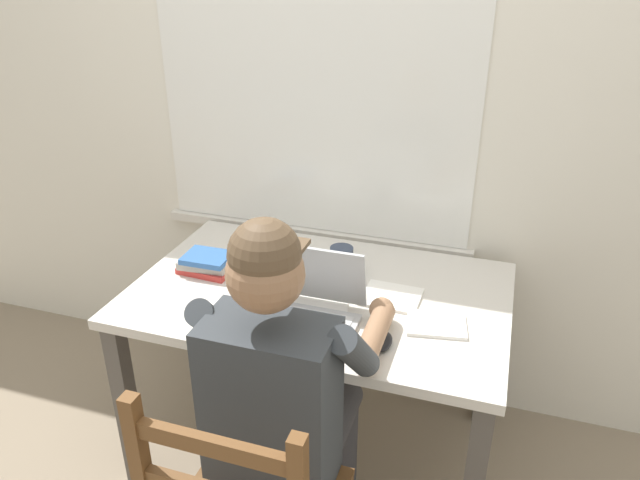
{
  "coord_description": "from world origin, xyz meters",
  "views": [
    {
      "loc": [
        0.57,
        -1.72,
        1.8
      ],
      "look_at": [
        0.02,
        -0.05,
        0.95
      ],
      "focal_mm": 33.57,
      "sensor_mm": 36.0,
      "label": 1
    }
  ],
  "objects_px": {
    "desk": "(319,312)",
    "laptop": "(308,305)",
    "coffee_mug_dark": "(342,260)",
    "seated_person": "(286,388)",
    "coffee_mug_white": "(262,240)",
    "book_stack_main": "(207,263)",
    "computer_mouse": "(382,341)"
  },
  "relations": [
    {
      "from": "computer_mouse",
      "to": "book_stack_main",
      "type": "distance_m",
      "value": 0.77
    },
    {
      "from": "seated_person",
      "to": "coffee_mug_dark",
      "type": "relative_size",
      "value": 10.2
    },
    {
      "from": "laptop",
      "to": "coffee_mug_dark",
      "type": "bearing_deg",
      "value": 87.3
    },
    {
      "from": "desk",
      "to": "computer_mouse",
      "type": "xyz_separation_m",
      "value": [
        0.28,
        -0.26,
        0.11
      ]
    },
    {
      "from": "desk",
      "to": "computer_mouse",
      "type": "distance_m",
      "value": 0.4
    },
    {
      "from": "seated_person",
      "to": "coffee_mug_dark",
      "type": "xyz_separation_m",
      "value": [
        -0.02,
        0.63,
        0.09
      ]
    },
    {
      "from": "computer_mouse",
      "to": "book_stack_main",
      "type": "bearing_deg",
      "value": 160.14
    },
    {
      "from": "coffee_mug_dark",
      "to": "desk",
      "type": "bearing_deg",
      "value": -105.46
    },
    {
      "from": "laptop",
      "to": "seated_person",
      "type": "bearing_deg",
      "value": -82.75
    },
    {
      "from": "laptop",
      "to": "computer_mouse",
      "type": "distance_m",
      "value": 0.27
    },
    {
      "from": "coffee_mug_white",
      "to": "coffee_mug_dark",
      "type": "distance_m",
      "value": 0.36
    },
    {
      "from": "laptop",
      "to": "book_stack_main",
      "type": "distance_m",
      "value": 0.5
    },
    {
      "from": "coffee_mug_white",
      "to": "book_stack_main",
      "type": "distance_m",
      "value": 0.25
    },
    {
      "from": "desk",
      "to": "computer_mouse",
      "type": "height_order",
      "value": "computer_mouse"
    },
    {
      "from": "seated_person",
      "to": "desk",
      "type": "bearing_deg",
      "value": 97.26
    },
    {
      "from": "coffee_mug_white",
      "to": "coffee_mug_dark",
      "type": "relative_size",
      "value": 0.99
    },
    {
      "from": "seated_person",
      "to": "laptop",
      "type": "xyz_separation_m",
      "value": [
        -0.04,
        0.3,
        0.09
      ]
    },
    {
      "from": "desk",
      "to": "book_stack_main",
      "type": "distance_m",
      "value": 0.46
    },
    {
      "from": "desk",
      "to": "coffee_mug_dark",
      "type": "xyz_separation_m",
      "value": [
        0.04,
        0.14,
        0.15
      ]
    },
    {
      "from": "seated_person",
      "to": "coffee_mug_dark",
      "type": "height_order",
      "value": "seated_person"
    },
    {
      "from": "desk",
      "to": "coffee_mug_white",
      "type": "xyz_separation_m",
      "value": [
        -0.31,
        0.22,
        0.14
      ]
    },
    {
      "from": "coffee_mug_dark",
      "to": "book_stack_main",
      "type": "xyz_separation_m",
      "value": [
        -0.48,
        -0.14,
        -0.02
      ]
    },
    {
      "from": "laptop",
      "to": "coffee_mug_dark",
      "type": "distance_m",
      "value": 0.33
    },
    {
      "from": "coffee_mug_dark",
      "to": "coffee_mug_white",
      "type": "bearing_deg",
      "value": 168.03
    },
    {
      "from": "seated_person",
      "to": "computer_mouse",
      "type": "relative_size",
      "value": 12.61
    },
    {
      "from": "seated_person",
      "to": "laptop",
      "type": "relative_size",
      "value": 3.82
    },
    {
      "from": "laptop",
      "to": "coffee_mug_white",
      "type": "height_order",
      "value": "laptop"
    },
    {
      "from": "computer_mouse",
      "to": "coffee_mug_white",
      "type": "distance_m",
      "value": 0.76
    },
    {
      "from": "desk",
      "to": "laptop",
      "type": "distance_m",
      "value": 0.24
    },
    {
      "from": "desk",
      "to": "book_stack_main",
      "type": "bearing_deg",
      "value": 179.55
    },
    {
      "from": "desk",
      "to": "coffee_mug_dark",
      "type": "height_order",
      "value": "coffee_mug_dark"
    },
    {
      "from": "computer_mouse",
      "to": "desk",
      "type": "bearing_deg",
      "value": 137.76
    }
  ]
}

